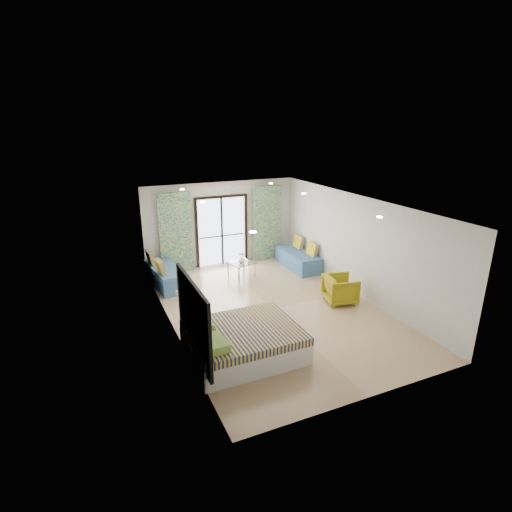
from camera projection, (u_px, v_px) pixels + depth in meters
name	position (u px, v px, depth m)	size (l,w,h in m)	color
floor	(272.00, 309.00, 10.10)	(5.00, 7.50, 0.01)	#A28360
ceiling	(274.00, 203.00, 9.23)	(5.00, 7.50, 0.01)	silver
wall_back	(221.00, 224.00, 12.91)	(5.00, 0.01, 2.70)	silver
wall_front	(376.00, 328.00, 6.42)	(5.00, 0.01, 2.70)	silver
wall_left	(170.00, 274.00, 8.70)	(0.01, 7.50, 2.70)	silver
wall_right	(357.00, 246.00, 10.63)	(0.01, 7.50, 2.70)	silver
balcony_door	(222.00, 227.00, 12.91)	(1.76, 0.08, 2.28)	black
balcony_rail	(222.00, 236.00, 13.02)	(1.52, 0.03, 0.04)	#595451
curtain_left	(175.00, 233.00, 12.19)	(1.00, 0.10, 2.50)	silver
curtain_right	(267.00, 223.00, 13.38)	(1.00, 0.10, 2.50)	silver
downlight_a	(253.00, 232.00, 6.97)	(0.12, 0.12, 0.02)	#FFE0B2
downlight_b	(380.00, 217.00, 8.05)	(0.12, 0.12, 0.02)	#FFE0B2
downlight_c	(203.00, 202.00, 9.57)	(0.12, 0.12, 0.02)	#FFE0B2
downlight_d	(304.00, 194.00, 10.65)	(0.12, 0.12, 0.02)	#FFE0B2
downlight_e	(182.00, 189.00, 11.29)	(0.12, 0.12, 0.02)	#FFE0B2
downlight_f	(271.00, 183.00, 12.38)	(0.12, 0.12, 0.02)	#FFE0B2
headboard	(193.00, 318.00, 7.38)	(0.06, 2.10, 1.50)	black
switch_plate	(177.00, 293.00, 8.46)	(0.02, 0.10, 0.10)	silver
bed	(243.00, 341.00, 8.00)	(2.18, 1.78, 0.75)	silver
daybed_left	(165.00, 275.00, 11.50)	(0.96, 2.00, 0.95)	#3A608B
daybed_right	(298.00, 259.00, 12.89)	(0.76, 1.88, 0.92)	#3A608B
coffee_table	(241.00, 264.00, 12.10)	(0.80, 0.80, 0.77)	silver
vase	(242.00, 260.00, 11.99)	(0.21, 0.22, 0.21)	white
armchair	(340.00, 288.00, 10.35)	(0.76, 0.72, 0.79)	#9D9114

